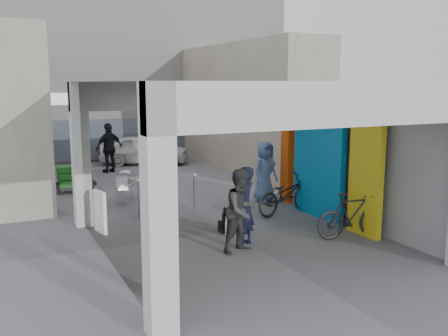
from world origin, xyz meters
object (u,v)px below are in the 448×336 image
produce_stand (75,182)px  man_crates (109,148)px  border_collie (226,222)px  white_van (144,149)px  man_with_dog (244,206)px  cafe_set (134,190)px  man_elderly (265,171)px  man_back_turned (242,211)px  bicycle_rear (352,215)px  bicycle_front (286,194)px

produce_stand → man_crates: size_ratio=0.64×
produce_stand → border_collie: 6.61m
white_van → produce_stand: bearing=163.8°
man_crates → white_van: size_ratio=0.52×
produce_stand → man_with_dog: (2.39, -7.14, 0.54)m
cafe_set → man_elderly: size_ratio=0.76×
man_back_turned → man_elderly: (2.70, 3.69, 0.02)m
border_collie → bicycle_rear: bearing=-21.9°
man_crates → bicycle_rear: (3.02, -10.76, -0.44)m
cafe_set → man_back_turned: bearing=-82.4°
man_elderly → bicycle_front: bearing=-114.3°
man_with_dog → man_elderly: man_elderly is taller
produce_stand → man_crates: (1.83, 3.06, 0.65)m
man_elderly → border_collie: bearing=-151.4°
man_with_dog → man_crates: man_crates is taller
bicycle_front → man_elderly: bearing=-23.1°
produce_stand → border_collie: produce_stand is taller
man_crates → cafe_set: bearing=66.5°
produce_stand → white_van: 5.74m
produce_stand → white_van: bearing=64.3°
man_with_dog → white_van: man_with_dog is taller
cafe_set → man_with_dog: (0.95, -5.29, 0.58)m
cafe_set → man_crates: (0.39, 4.91, 0.68)m
man_back_turned → bicycle_front: (2.47, 2.20, -0.34)m
cafe_set → man_with_dog: bearing=-79.8°
man_with_dog → man_back_turned: size_ratio=0.99×
border_collie → bicycle_rear: bicycle_rear is taller
man_crates → bicycle_rear: man_crates is taller
cafe_set → bicycle_front: size_ratio=0.68×
border_collie → white_van: white_van is taller
bicycle_rear → man_elderly: bearing=6.0°
produce_stand → man_with_dog: man_with_dog is taller
produce_stand → border_collie: size_ratio=1.90×
border_collie → produce_stand: bearing=122.9°
man_back_turned → bicycle_front: size_ratio=0.87×
cafe_set → bicycle_rear: bicycle_rear is taller
cafe_set → man_elderly: bearing=-28.9°
man_with_dog → bicycle_rear: 2.55m
cafe_set → border_collie: cafe_set is taller
border_collie → bicycle_front: bearing=33.1°
man_crates → bicycle_front: 8.78m
bicycle_front → bicycle_rear: 2.46m
man_back_turned → produce_stand: bearing=89.7°
produce_stand → man_back_turned: 7.78m
man_crates → bicycle_rear: 11.19m
border_collie → bicycle_front: bicycle_front is taller
produce_stand → man_with_dog: size_ratio=0.72×
bicycle_rear → white_van: (-1.21, 12.14, 0.11)m
man_crates → bicycle_front: man_crates is taller
produce_stand → white_van: size_ratio=0.33×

